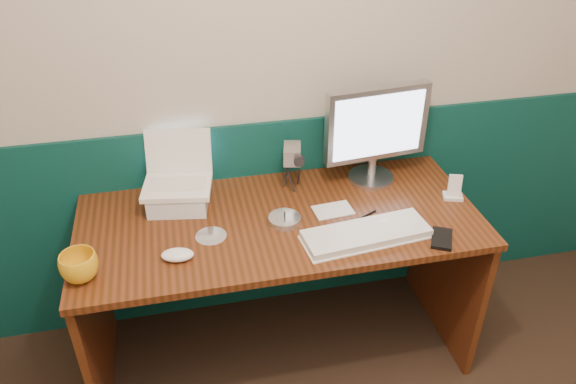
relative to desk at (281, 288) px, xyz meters
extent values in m
cube|color=#BBAE9E|center=(0.08, 0.37, 0.88)|extent=(3.50, 0.04, 2.50)
cube|color=#073331|center=(0.08, 0.36, 0.12)|extent=(3.48, 0.02, 1.00)
cube|color=#391E0A|center=(0.00, 0.00, 0.00)|extent=(1.60, 0.70, 0.75)
cube|color=white|center=(-0.39, 0.18, 0.42)|extent=(0.26, 0.23, 0.08)
cube|color=white|center=(0.29, -0.19, 0.39)|extent=(0.50, 0.21, 0.03)
ellipsoid|color=white|center=(0.38, -0.15, 0.39)|extent=(0.12, 0.09, 0.04)
ellipsoid|color=white|center=(-0.41, -0.17, 0.39)|extent=(0.13, 0.09, 0.04)
imported|color=gold|center=(-0.74, -0.20, 0.43)|extent=(0.16, 0.16, 0.10)
cylinder|color=silver|center=(0.01, -0.03, 0.39)|extent=(0.13, 0.13, 0.03)
cylinder|color=silver|center=(-0.28, -0.06, 0.38)|extent=(0.12, 0.12, 0.00)
cylinder|color=black|center=(0.32, -0.07, 0.38)|extent=(0.13, 0.07, 0.01)
cube|color=white|center=(0.22, 0.01, 0.38)|extent=(0.17, 0.12, 0.00)
cube|color=white|center=(0.74, -0.01, 0.38)|extent=(0.09, 0.08, 0.01)
cube|color=white|center=(0.74, -0.01, 0.44)|extent=(0.06, 0.04, 0.09)
cube|color=black|center=(0.57, -0.27, 0.38)|extent=(0.13, 0.15, 0.01)
camera|label=1|loc=(-0.36, -1.79, 1.68)|focal=35.00mm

